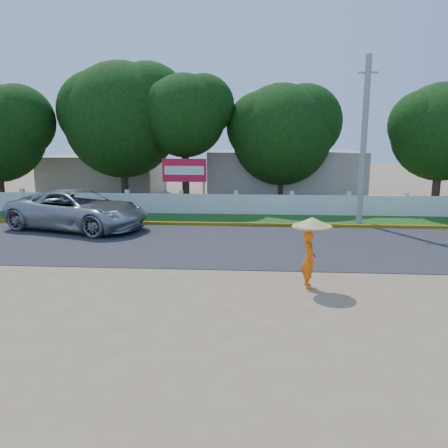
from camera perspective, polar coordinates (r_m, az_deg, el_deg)
name	(u,v)px	position (r m, az deg, el deg)	size (l,w,h in m)	color
ground	(219,280)	(12.96, -0.63, -7.39)	(120.00, 120.00, 0.00)	#9E8460
road	(228,244)	(17.26, 0.59, -2.58)	(60.00, 7.00, 0.02)	#38383A
grass_verge	(235,219)	(22.39, 1.40, 0.65)	(60.00, 3.50, 0.03)	#2D601E
curb	(233,224)	(20.71, 1.18, -0.04)	(40.00, 0.18, 0.16)	yellow
fence	(236,204)	(23.73, 1.57, 2.57)	(40.00, 0.10, 1.10)	silver
building_near	(284,175)	(30.40, 7.85, 6.39)	(10.00, 6.00, 3.20)	#B7AD99
building_far	(104,175)	(33.23, -15.40, 6.15)	(8.00, 5.00, 2.80)	#B7AD99
utility_pole	(364,142)	(21.78, 17.78, 10.14)	(0.28, 0.28, 7.82)	gray
vehicle	(78,210)	(20.93, -18.55, 1.78)	(2.99, 6.49, 1.80)	#9B9EA3
monk_with_parasol	(310,242)	(12.29, 11.22, -2.32)	(1.10, 1.10, 2.00)	orange
billboard	(184,173)	(24.93, -5.20, 6.63)	(2.50, 0.13, 2.95)	gray
tree_row	(294,124)	(26.45, 9.11, 12.77)	(40.34, 8.13, 8.86)	#473828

